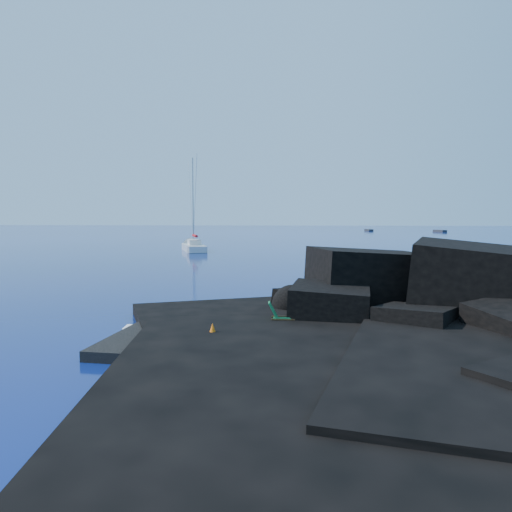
{
  "coord_description": "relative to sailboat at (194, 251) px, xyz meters",
  "views": [
    {
      "loc": [
        6.53,
        -16.7,
        4.56
      ],
      "look_at": [
        4.22,
        14.29,
        2.0
      ],
      "focal_mm": 35.0,
      "sensor_mm": 36.0,
      "label": 1
    }
  ],
  "objects": [
    {
      "name": "towel",
      "position": [
        9.08,
        -45.32,
        0.38
      ],
      "size": [
        2.11,
        1.22,
        0.05
      ],
      "primitive_type": "cube",
      "rotation": [
        0.0,
        0.0,
        -0.14
      ],
      "color": "silver",
      "rests_on": "beach"
    },
    {
      "name": "headland",
      "position": [
        19.09,
        -42.95,
        0.0
      ],
      "size": [
        24.0,
        24.0,
        3.6
      ],
      "primitive_type": null,
      "color": "black",
      "rests_on": "ground"
    },
    {
      "name": "deck_chair",
      "position": [
        12.53,
        -43.99,
        0.86
      ],
      "size": [
        1.49,
        0.68,
        1.01
      ],
      "primitive_type": null,
      "rotation": [
        0.0,
        0.0,
        0.03
      ],
      "color": "#1A763E",
      "rests_on": "beach"
    },
    {
      "name": "marker_cone",
      "position": [
        9.93,
        -46.26,
        0.64
      ],
      "size": [
        0.38,
        0.38,
        0.58
      ],
      "primitive_type": "cone",
      "rotation": [
        0.0,
        0.0,
        0.0
      ],
      "color": "orange",
      "rests_on": "beach"
    },
    {
      "name": "distant_boat_a",
      "position": [
        34.11,
        81.17,
        0.0
      ],
      "size": [
        2.05,
        4.24,
        0.54
      ],
      "primitive_type": "cube",
      "rotation": [
        0.0,
        0.0,
        0.2
      ],
      "color": "#27272C",
      "rests_on": "ground"
    },
    {
      "name": "ground",
      "position": [
        6.09,
        -45.95,
        0.0
      ],
      "size": [
        400.0,
        400.0,
        0.0
      ],
      "primitive_type": "plane",
      "color": "#031236",
      "rests_on": "ground"
    },
    {
      "name": "distant_boat_b",
      "position": [
        51.89,
        74.31,
        0.0
      ],
      "size": [
        2.72,
        4.54,
        0.58
      ],
      "primitive_type": "cube",
      "rotation": [
        0.0,
        0.0,
        0.34
      ],
      "color": "#28272D",
      "rests_on": "ground"
    },
    {
      "name": "beach",
      "position": [
        10.59,
        -45.45,
        0.0
      ],
      "size": [
        9.08,
        6.86,
        0.7
      ],
      "primitive_type": "cube",
      "rotation": [
        0.0,
        0.0,
        -0.1
      ],
      "color": "black",
      "rests_on": "ground"
    },
    {
      "name": "sunbather",
      "position": [
        9.08,
        -45.32,
        0.51
      ],
      "size": [
        1.68,
        0.63,
        0.22
      ],
      "primitive_type": null,
      "rotation": [
        0.0,
        0.0,
        -0.14
      ],
      "color": "tan",
      "rests_on": "towel"
    },
    {
      "name": "sailboat",
      "position": [
        0.0,
        0.0,
        0.0
      ],
      "size": [
        5.78,
        11.53,
        11.9
      ],
      "primitive_type": null,
      "rotation": [
        0.0,
        0.0,
        0.32
      ],
      "color": "silver",
      "rests_on": "ground"
    },
    {
      "name": "surf_foam",
      "position": [
        11.09,
        -40.95,
        0.0
      ],
      "size": [
        10.0,
        8.0,
        0.06
      ],
      "primitive_type": null,
      "color": "white",
      "rests_on": "ground"
    }
  ]
}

